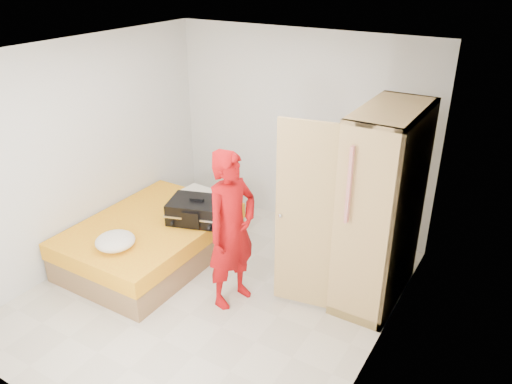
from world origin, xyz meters
The scene contains 7 objects.
room centered at (0.00, 0.00, 1.30)m, with size 4.00×4.02×2.60m.
bed centered at (-1.05, 0.17, 0.25)m, with size 1.42×2.02×0.50m.
wardrobe centered at (1.45, 0.85, 1.00)m, with size 1.16×1.28×2.10m.
person centered at (0.24, 0.01, 0.86)m, with size 0.63×0.41×1.72m, color #B90B0E.
suitcase centered at (-0.59, 0.51, 0.63)m, with size 0.79×0.67×0.29m.
round_cushion centered at (-0.98, -0.44, 0.58)m, with size 0.43×0.43×0.16m, color white.
pillow centered at (-0.89, 1.02, 0.55)m, with size 0.54×0.28×0.10m, color white.
Camera 1 is at (2.73, -3.63, 3.39)m, focal length 35.00 mm.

